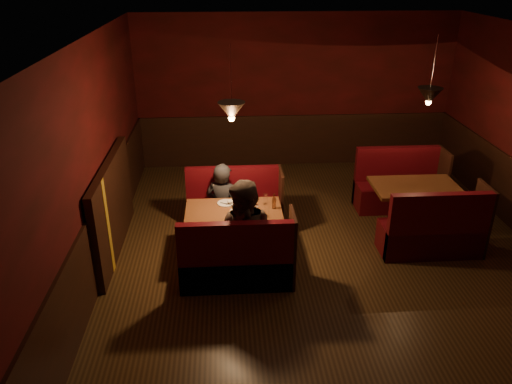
{
  "coord_description": "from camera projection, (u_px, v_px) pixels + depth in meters",
  "views": [
    {
      "loc": [
        -1.36,
        -5.82,
        3.71
      ],
      "look_at": [
        -0.97,
        0.12,
        0.95
      ],
      "focal_mm": 35.0,
      "sensor_mm": 36.0,
      "label": 1
    }
  ],
  "objects": [
    {
      "name": "main_table",
      "position": [
        235.0,
        221.0,
        6.72
      ],
      "size": [
        1.29,
        0.78,
        0.9
      ],
      "color": "#542F11",
      "rests_on": "ground"
    },
    {
      "name": "main_bench_near",
      "position": [
        238.0,
        265.0,
        6.16
      ],
      "size": [
        1.41,
        0.51,
        0.96
      ],
      "color": "#500811",
      "rests_on": "ground"
    },
    {
      "name": "second_table",
      "position": [
        414.0,
        197.0,
        7.41
      ],
      "size": [
        1.26,
        0.81,
        0.71
      ],
      "color": "#542F11",
      "rests_on": "ground"
    },
    {
      "name": "second_bench_near",
      "position": [
        434.0,
        234.0,
        6.82
      ],
      "size": [
        1.39,
        0.52,
        1.0
      ],
      "color": "#500811",
      "rests_on": "ground"
    },
    {
      "name": "diner_b",
      "position": [
        247.0,
        221.0,
        6.04
      ],
      "size": [
        1.02,
        0.93,
        1.7
      ],
      "primitive_type": "imported",
      "rotation": [
        0.0,
        0.0,
        -0.43
      ],
      "color": "#332822",
      "rests_on": "ground"
    },
    {
      "name": "second_bench_far",
      "position": [
        398.0,
        189.0,
        8.18
      ],
      "size": [
        1.39,
        0.52,
        1.0
      ],
      "color": "#500811",
      "rests_on": "ground"
    },
    {
      "name": "diner_a",
      "position": [
        223.0,
        189.0,
        7.18
      ],
      "size": [
        0.63,
        0.54,
        1.47
      ],
      "primitive_type": "imported",
      "rotation": [
        0.0,
        0.0,
        2.73
      ],
      "color": "#242428",
      "rests_on": "ground"
    },
    {
      "name": "room",
      "position": [
        309.0,
        186.0,
        6.49
      ],
      "size": [
        6.02,
        7.02,
        2.92
      ],
      "color": "#322211",
      "rests_on": "ground"
    },
    {
      "name": "main_bench_far",
      "position": [
        235.0,
        211.0,
        7.48
      ],
      "size": [
        1.41,
        0.51,
        0.96
      ],
      "color": "#500811",
      "rests_on": "ground"
    }
  ]
}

